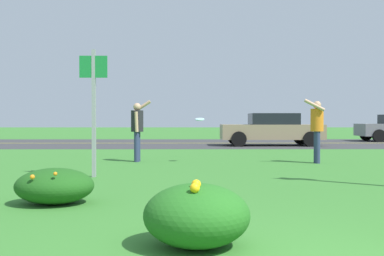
{
  "coord_description": "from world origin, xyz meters",
  "views": [
    {
      "loc": [
        -1.16,
        -3.0,
        1.15
      ],
      "look_at": [
        -1.09,
        7.36,
        0.98
      ],
      "focal_mm": 44.1,
      "sensor_mm": 36.0,
      "label": 1
    }
  ],
  "objects_px": {
    "person_thrower_dark_shirt": "(137,126)",
    "frisbee_pale_blue": "(200,119)",
    "person_catcher_orange_shirt": "(317,126)",
    "car_tan_center_left": "(272,129)",
    "sign_post_near_path": "(94,100)"
  },
  "relations": [
    {
      "from": "person_thrower_dark_shirt",
      "to": "frisbee_pale_blue",
      "type": "bearing_deg",
      "value": -9.46
    },
    {
      "from": "person_thrower_dark_shirt",
      "to": "frisbee_pale_blue",
      "type": "xyz_separation_m",
      "value": [
        1.72,
        -0.29,
        0.2
      ]
    },
    {
      "from": "person_catcher_orange_shirt",
      "to": "frisbee_pale_blue",
      "type": "distance_m",
      "value": 3.13
    },
    {
      "from": "person_catcher_orange_shirt",
      "to": "car_tan_center_left",
      "type": "xyz_separation_m",
      "value": [
        0.31,
        8.6,
        -0.26
      ]
    },
    {
      "from": "car_tan_center_left",
      "to": "person_thrower_dark_shirt",
      "type": "bearing_deg",
      "value": -122.37
    },
    {
      "from": "sign_post_near_path",
      "to": "frisbee_pale_blue",
      "type": "distance_m",
      "value": 3.92
    },
    {
      "from": "frisbee_pale_blue",
      "to": "car_tan_center_left",
      "type": "bearing_deg",
      "value": 67.82
    },
    {
      "from": "sign_post_near_path",
      "to": "person_catcher_orange_shirt",
      "type": "height_order",
      "value": "sign_post_near_path"
    },
    {
      "from": "person_thrower_dark_shirt",
      "to": "car_tan_center_left",
      "type": "distance_m",
      "value": 9.62
    },
    {
      "from": "person_catcher_orange_shirt",
      "to": "car_tan_center_left",
      "type": "bearing_deg",
      "value": 87.94
    },
    {
      "from": "person_thrower_dark_shirt",
      "to": "frisbee_pale_blue",
      "type": "relative_size",
      "value": 6.74
    },
    {
      "from": "person_thrower_dark_shirt",
      "to": "sign_post_near_path",
      "type": "bearing_deg",
      "value": -98.09
    },
    {
      "from": "sign_post_near_path",
      "to": "frisbee_pale_blue",
      "type": "bearing_deg",
      "value": 55.37
    },
    {
      "from": "sign_post_near_path",
      "to": "person_thrower_dark_shirt",
      "type": "bearing_deg",
      "value": 81.91
    },
    {
      "from": "person_thrower_dark_shirt",
      "to": "person_catcher_orange_shirt",
      "type": "bearing_deg",
      "value": -5.58
    }
  ]
}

